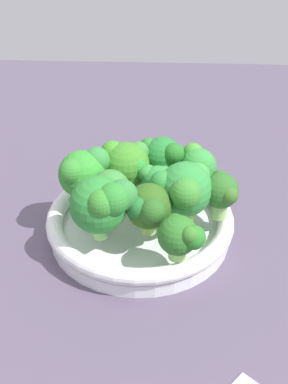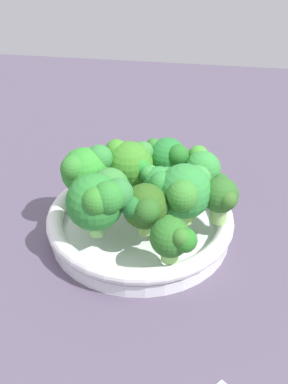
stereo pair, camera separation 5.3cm
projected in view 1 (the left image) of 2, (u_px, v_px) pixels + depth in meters
ground_plane at (139, 259)px, 68.09cm from camera, size 130.00×130.00×2.50cm
bowl at (144, 223)px, 69.06cm from camera, size 23.71×23.71×3.73cm
broccoli_floret_0 at (83, 173)px, 66.99cm from camera, size 6.04×6.42×7.44cm
broccoli_floret_1 at (197, 165)px, 70.98cm from camera, size 5.14×4.82×5.89cm
broccoli_floret_2 at (163, 156)px, 71.75cm from camera, size 5.32×5.87×6.45cm
broccoli_floret_3 at (221, 192)px, 65.16cm from camera, size 5.25×4.37×6.01cm
broccoli_floret_4 at (185, 188)px, 64.68cm from camera, size 7.50×7.59×7.48cm
broccoli_floret_5 at (109, 191)px, 64.69cm from camera, size 4.94×4.83×6.64cm
broccoli_floret_6 at (181, 236)px, 59.02cm from camera, size 4.63×5.28×5.37cm
broccoli_floret_7 at (148, 208)px, 62.21cm from camera, size 6.29×5.42×6.43cm
broccoli_floret_8 at (103, 204)px, 60.98cm from camera, size 6.83×7.88×8.09cm
broccoli_floret_9 at (157, 181)px, 67.77cm from camera, size 4.12×4.53×5.39cm
broccoli_floret_10 at (126, 164)px, 69.55cm from camera, size 6.13×6.36×7.07cm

